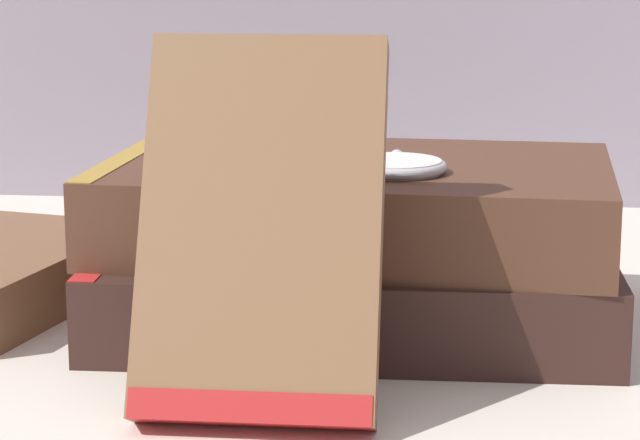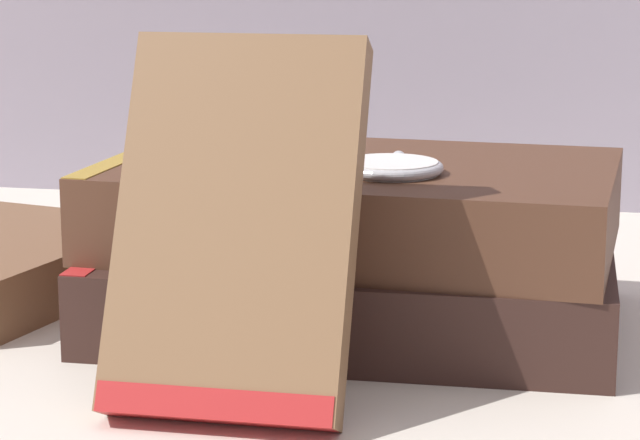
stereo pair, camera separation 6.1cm
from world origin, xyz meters
The scene contains 6 objects.
ground_plane centered at (0.00, 0.00, 0.00)m, with size 3.00×3.00×0.00m, color beige.
book_flat_bottom centered at (0.01, 0.03, 0.02)m, with size 0.25×0.17×0.04m.
book_flat_top centered at (0.01, 0.03, 0.06)m, with size 0.25×0.17×0.04m.
book_leaning_front centered at (-0.01, -0.09, 0.07)m, with size 0.10×0.08×0.15m.
pocket_watch centered at (0.03, 0.00, 0.08)m, with size 0.05×0.05×0.01m.
reading_glasses centered at (-0.05, 0.20, 0.00)m, with size 0.10×0.07×0.00m.
Camera 2 is at (0.12, -0.60, 0.19)m, focal length 75.00 mm.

